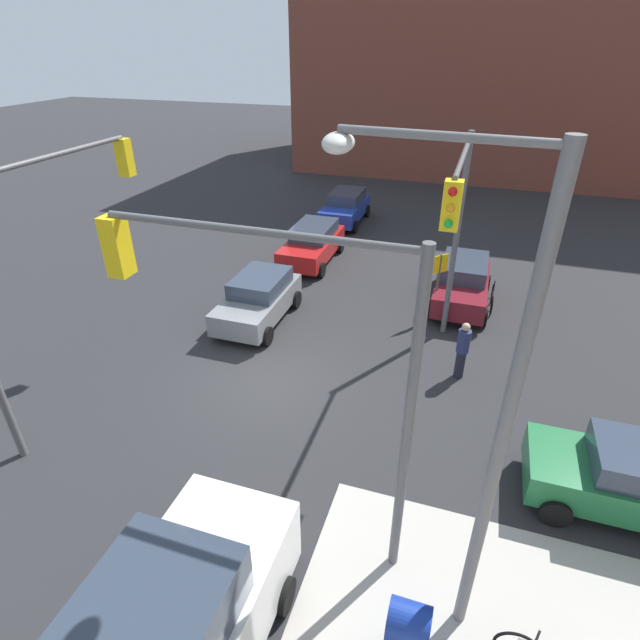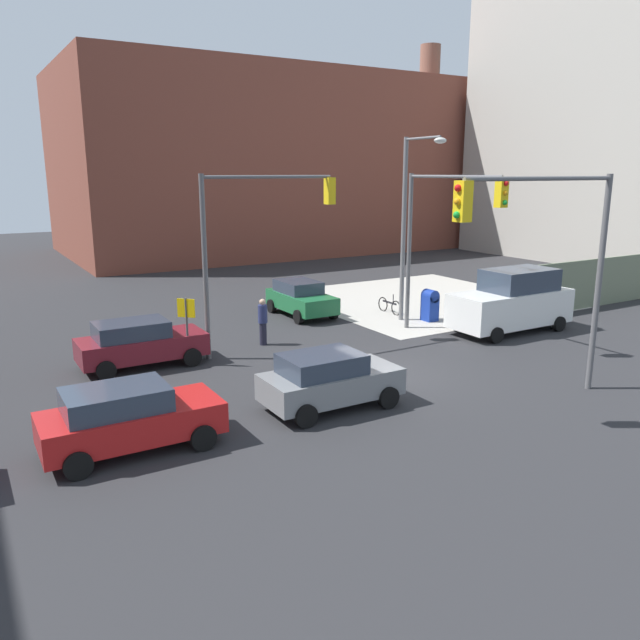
# 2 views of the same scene
# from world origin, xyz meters

# --- Properties ---
(ground_plane) EXTENTS (120.00, 120.00, 0.00)m
(ground_plane) POSITION_xyz_m (0.00, 0.00, 0.00)
(ground_plane) COLOR #28282B
(building_brick_west) EXTENTS (16.00, 28.00, 17.91)m
(building_brick_west) POSITION_xyz_m (-32.00, 5.57, 8.96)
(building_brick_west) COLOR brown
(building_brick_west) RESTS_ON ground
(traffic_signal_nw_corner) EXTENTS (5.44, 0.36, 6.50)m
(traffic_signal_nw_corner) POSITION_xyz_m (-2.43, 4.50, 4.63)
(traffic_signal_nw_corner) COLOR #59595B
(traffic_signal_nw_corner) RESTS_ON ground
(traffic_signal_se_corner) EXTENTS (5.98, 0.36, 6.50)m
(traffic_signal_se_corner) POSITION_xyz_m (2.20, -4.50, 4.66)
(traffic_signal_se_corner) COLOR #59595B
(traffic_signal_se_corner) RESTS_ON ground
(traffic_signal_ne_corner) EXTENTS (0.36, 5.28, 6.50)m
(traffic_signal_ne_corner) POSITION_xyz_m (4.50, 2.50, 4.62)
(traffic_signal_ne_corner) COLOR #59595B
(traffic_signal_ne_corner) RESTS_ON ground
(street_lamp_corner) EXTENTS (0.58, 2.67, 8.00)m
(street_lamp_corner) POSITION_xyz_m (5.17, 5.43, 4.70)
(street_lamp_corner) COLOR slate
(street_lamp_corner) RESTS_ON ground
(warning_sign_two_way) EXTENTS (0.48, 0.48, 2.40)m
(warning_sign_two_way) POSITION_xyz_m (-5.40, 4.06, 1.64)
(warning_sign_two_way) COLOR #4C4C4C
(warning_sign_two_way) RESTS_ON ground
(mailbox_blue) EXTENTS (0.56, 0.64, 1.43)m
(mailbox_blue) POSITION_xyz_m (6.20, 5.00, 0.76)
(mailbox_blue) COLOR navy
(mailbox_blue) RESTS_ON ground
(hatchback_blue) EXTENTS (4.06, 2.02, 1.62)m
(hatchback_blue) POSITION_xyz_m (-14.37, -1.74, 0.84)
(hatchback_blue) COLOR #1E389E
(hatchback_blue) RESTS_ON ground
(coupe_gray) EXTENTS (3.95, 2.02, 1.62)m
(coupe_gray) POSITION_xyz_m (-3.27, -1.77, 0.84)
(coupe_gray) COLOR slate
(coupe_gray) RESTS_ON ground
(coupe_green) EXTENTS (2.02, 3.92, 1.62)m
(coupe_green) POSITION_xyz_m (1.72, 8.90, 0.84)
(coupe_green) COLOR #1E6638
(coupe_green) RESTS_ON ground
(hatchback_maroon) EXTENTS (4.25, 2.02, 1.62)m
(hatchback_maroon) POSITION_xyz_m (-6.84, 4.86, 0.84)
(hatchback_maroon) COLOR maroon
(hatchback_maroon) RESTS_ON ground
(sedan_red) EXTENTS (4.22, 2.02, 1.62)m
(sedan_red) POSITION_xyz_m (-8.86, -1.70, 0.84)
(sedan_red) COLOR #B21919
(sedan_red) RESTS_ON ground
(pedestrian_crossing) EXTENTS (0.36, 0.36, 1.82)m
(pedestrian_crossing) POSITION_xyz_m (-2.00, 5.20, 0.95)
(pedestrian_crossing) COLOR navy
(pedestrian_crossing) RESTS_ON ground
(bicycle_at_crosswalk) EXTENTS (1.75, 0.05, 0.97)m
(bicycle_at_crosswalk) POSITION_xyz_m (-6.80, 6.00, 0.35)
(bicycle_at_crosswalk) COLOR black
(bicycle_at_crosswalk) RESTS_ON ground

